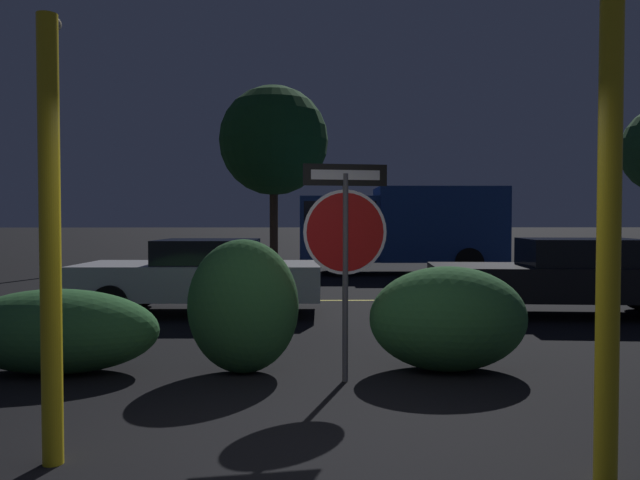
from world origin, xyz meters
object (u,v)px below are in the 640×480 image
object	(u,v)px
hedge_bush_3	(448,319)
delivery_truck	(397,225)
stop_sign	(345,231)
yellow_pole_right	(609,203)
street_lamp	(55,116)
yellow_pole_left	(50,241)
hedge_bush_1	(57,331)
tree_2	(274,141)
passing_car_3	(574,277)
hedge_bush_2	(243,306)
passing_car_2	(202,275)

from	to	relation	value
hedge_bush_3	delivery_truck	bearing A→B (deg)	84.08
stop_sign	yellow_pole_right	size ratio (longest dim) A/B	0.63
delivery_truck	street_lamp	xyz separation A→B (m)	(-10.16, -0.73, 3.20)
yellow_pole_left	yellow_pole_right	xyz separation A→B (m)	(3.60, -0.42, 0.25)
hedge_bush_1	tree_2	size ratio (longest dim) A/B	0.32
yellow_pole_right	hedge_bush_1	world-z (taller)	yellow_pole_right
stop_sign	tree_2	bearing A→B (deg)	86.32
yellow_pole_right	delivery_truck	size ratio (longest dim) A/B	0.57
yellow_pole_right	tree_2	size ratio (longest dim) A/B	0.52
yellow_pole_left	passing_car_3	xyz separation A→B (m)	(6.37, 6.39, -0.84)
hedge_bush_2	street_lamp	xyz separation A→B (m)	(-6.62, 11.77, 3.96)
yellow_pole_left	passing_car_3	distance (m)	9.06
passing_car_2	yellow_pole_right	bearing A→B (deg)	-151.43
hedge_bush_1	passing_car_3	xyz separation A→B (m)	(7.33, 3.86, 0.22)
passing_car_2	stop_sign	bearing A→B (deg)	-153.14
stop_sign	yellow_pole_left	world-z (taller)	yellow_pole_left
yellow_pole_right	street_lamp	distance (m)	17.56
hedge_bush_3	passing_car_3	xyz separation A→B (m)	(3.08, 3.85, 0.10)
street_lamp	hedge_bush_1	bearing A→B (deg)	-68.54
hedge_bush_1	hedge_bush_3	size ratio (longest dim) A/B	1.27
hedge_bush_3	passing_car_2	xyz separation A→B (m)	(-3.38, 4.26, 0.10)
stop_sign	tree_2	distance (m)	18.13
yellow_pole_right	hedge_bush_1	xyz separation A→B (m)	(-4.56, 2.95, -1.31)
hedge_bush_3	hedge_bush_1	bearing A→B (deg)	-179.89
hedge_bush_1	hedge_bush_3	world-z (taller)	hedge_bush_3
tree_2	passing_car_3	bearing A→B (deg)	-66.60
stop_sign	hedge_bush_2	distance (m)	1.41
stop_sign	passing_car_3	bearing A→B (deg)	36.43
hedge_bush_1	passing_car_2	distance (m)	4.36
stop_sign	passing_car_3	distance (m)	6.08
tree_2	delivery_truck	bearing A→B (deg)	-50.38
hedge_bush_3	delivery_truck	size ratio (longest dim) A/B	0.28
stop_sign	street_lamp	xyz separation A→B (m)	(-7.70, 12.15, 3.14)
hedge_bush_3	tree_2	distance (m)	18.05
yellow_pole_left	hedge_bush_3	world-z (taller)	yellow_pole_left
yellow_pole_right	hedge_bush_1	size ratio (longest dim) A/B	1.61
stop_sign	passing_car_2	distance (m)	5.25
tree_2	passing_car_2	bearing A→B (deg)	-92.70
hedge_bush_1	hedge_bush_3	distance (m)	4.25
hedge_bush_2	street_lamp	distance (m)	14.08
stop_sign	street_lamp	world-z (taller)	street_lamp
delivery_truck	stop_sign	bearing A→B (deg)	170.02
passing_car_3	tree_2	size ratio (longest dim) A/B	0.73
yellow_pole_right	hedge_bush_1	bearing A→B (deg)	147.08
passing_car_3	delivery_truck	distance (m)	8.82
passing_car_3	street_lamp	xyz separation A→B (m)	(-11.94, 7.87, 4.01)
hedge_bush_2	hedge_bush_3	size ratio (longest dim) A/B	0.84
delivery_truck	tree_2	xyz separation A→B (m)	(-4.06, 4.90, 3.21)
passing_car_2	tree_2	world-z (taller)	tree_2
passing_car_2	tree_2	distance (m)	13.72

